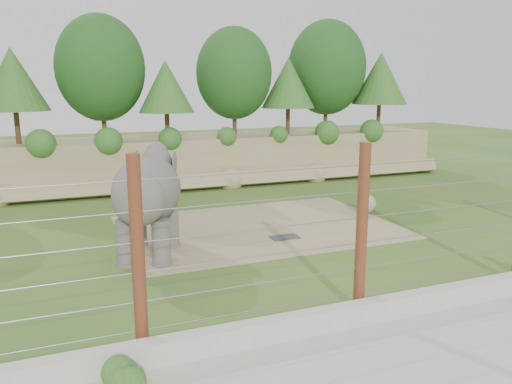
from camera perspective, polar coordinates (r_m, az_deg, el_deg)
name	(u,v)px	position (r m, az deg, el deg)	size (l,w,h in m)	color
ground	(279,253)	(15.94, 2.67, -7.03)	(90.00, 90.00, 0.00)	#335D21
back_embankment	(193,110)	(27.29, -7.24, 9.33)	(30.00, 5.52, 8.77)	#8F7F58
dirt_patch	(259,227)	(18.76, 0.29, -4.04)	(10.00, 7.00, 0.02)	tan
drain_grate	(285,237)	(17.50, 3.29, -5.17)	(1.00, 0.60, 0.03)	#262628
elephant	(148,205)	(15.65, -12.27, -1.44)	(1.73, 4.03, 3.26)	#625D58
stone_ball	(367,204)	(21.23, 12.52, -1.30)	(0.79, 0.79, 0.79)	gray
retaining_wall	(371,311)	(11.81, 12.98, -13.10)	(26.00, 0.35, 0.50)	beige
walkway	(431,366)	(10.54, 19.38, -18.27)	(26.00, 4.00, 0.01)	beige
barrier_fence	(362,230)	(11.58, 11.98, -4.30)	(20.26, 0.26, 4.00)	#5D2F19
walkway_shrub	(119,379)	(9.32, -15.38, -19.95)	(0.65, 0.65, 0.65)	#266021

